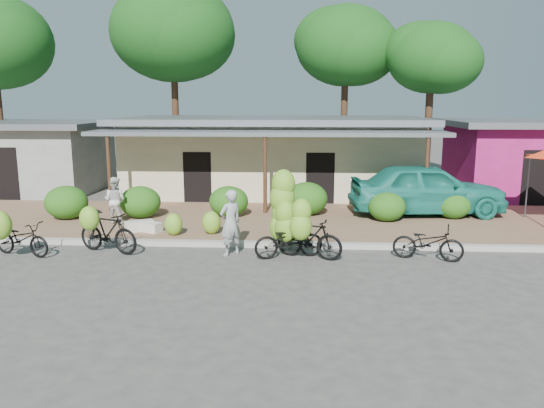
{
  "coord_description": "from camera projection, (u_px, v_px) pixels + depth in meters",
  "views": [
    {
      "loc": [
        1.32,
        -12.36,
        4.01
      ],
      "look_at": [
        0.47,
        2.18,
        1.2
      ],
      "focal_mm": 35.0,
      "sensor_mm": 36.0,
      "label": 1
    }
  ],
  "objects": [
    {
      "name": "hedge_2",
      "position": [
        229.0,
        201.0,
        18.22
      ],
      "size": [
        1.35,
        1.22,
        1.06
      ],
      "primitive_type": "ellipsoid",
      "color": "#175C15",
      "rests_on": "sidewalk"
    },
    {
      "name": "sidewalk",
      "position": [
        263.0,
        221.0,
        17.84
      ],
      "size": [
        60.0,
        6.0,
        0.12
      ],
      "primitive_type": "cube",
      "color": "#8A644A",
      "rests_on": "ground"
    },
    {
      "name": "hedge_3",
      "position": [
        306.0,
        199.0,
        18.48
      ],
      "size": [
        1.47,
        1.33,
        1.15
      ],
      "primitive_type": "ellipsoid",
      "color": "#175C15",
      "rests_on": "sidewalk"
    },
    {
      "name": "bike_right",
      "position": [
        307.0,
        234.0,
        13.57
      ],
      "size": [
        1.85,
        1.39,
        1.69
      ],
      "rotation": [
        0.0,
        0.0,
        1.21
      ],
      "color": "black",
      "rests_on": "ground"
    },
    {
      "name": "loose_banana_c",
      "position": [
        302.0,
        226.0,
        15.41
      ],
      "size": [
        0.53,
        0.45,
        0.67
      ],
      "primitive_type": "ellipsoid",
      "color": "#7BBF2F",
      "rests_on": "sidewalk"
    },
    {
      "name": "bike_center",
      "position": [
        286.0,
        222.0,
        13.97
      ],
      "size": [
        1.94,
        1.42,
        2.27
      ],
      "rotation": [
        0.0,
        0.0,
        1.87
      ],
      "color": "black",
      "rests_on": "ground"
    },
    {
      "name": "tree_near_right",
      "position": [
        427.0,
        56.0,
        25.68
      ],
      "size": [
        4.45,
        4.27,
        7.86
      ],
      "color": "#432C1B",
      "rests_on": "ground"
    },
    {
      "name": "bike_far_left",
      "position": [
        18.0,
        236.0,
        13.85
      ],
      "size": [
        1.85,
        1.42,
        1.35
      ],
      "rotation": [
        0.0,
        0.0,
        1.28
      ],
      "color": "black",
      "rests_on": "ground"
    },
    {
      "name": "teal_van",
      "position": [
        427.0,
        189.0,
        18.51
      ],
      "size": [
        5.5,
        2.63,
        1.81
      ],
      "primitive_type": "imported",
      "rotation": [
        0.0,
        0.0,
        1.67
      ],
      "color": "#1C7F6F",
      "rests_on": "sidewalk"
    },
    {
      "name": "tree_center_right",
      "position": [
        342.0,
        44.0,
        27.72
      ],
      "size": [
        5.33,
        5.22,
        8.97
      ],
      "color": "#432C1B",
      "rests_on": "ground"
    },
    {
      "name": "loose_banana_a",
      "position": [
        173.0,
        224.0,
        15.67
      ],
      "size": [
        0.53,
        0.45,
        0.66
      ],
      "primitive_type": "ellipsoid",
      "color": "#7BBF2F",
      "rests_on": "sidewalk"
    },
    {
      "name": "hedge_0",
      "position": [
        66.0,
        202.0,
        17.84
      ],
      "size": [
        1.44,
        1.3,
        1.13
      ],
      "primitive_type": "ellipsoid",
      "color": "#175C15",
      "rests_on": "sidewalk"
    },
    {
      "name": "hedge_1",
      "position": [
        140.0,
        202.0,
        18.02
      ],
      "size": [
        1.39,
        1.25,
        1.09
      ],
      "primitive_type": "ellipsoid",
      "color": "#175C15",
      "rests_on": "sidewalk"
    },
    {
      "name": "sack_far",
      "position": [
        149.0,
        227.0,
        16.16
      ],
      "size": [
        0.84,
        0.66,
        0.28
      ],
      "primitive_type": "cube",
      "rotation": [
        0.0,
        0.0,
        -0.43
      ],
      "color": "silver",
      "rests_on": "sidewalk"
    },
    {
      "name": "loose_banana_b",
      "position": [
        211.0,
        223.0,
        15.83
      ],
      "size": [
        0.56,
        0.47,
        0.7
      ],
      "primitive_type": "ellipsoid",
      "color": "#7BBF2F",
      "rests_on": "sidewalk"
    },
    {
      "name": "vendor",
      "position": [
        231.0,
        223.0,
        13.96
      ],
      "size": [
        0.76,
        0.74,
        1.76
      ],
      "primitive_type": "imported",
      "rotation": [
        0.0,
        0.0,
        3.86
      ],
      "color": "#9B9B9B",
      "rests_on": "ground"
    },
    {
      "name": "bystander",
      "position": [
        115.0,
        200.0,
        17.17
      ],
      "size": [
        0.83,
        0.71,
        1.52
      ],
      "primitive_type": "imported",
      "rotation": [
        0.0,
        0.0,
        2.95
      ],
      "color": "silver",
      "rests_on": "sidewalk"
    },
    {
      "name": "curb",
      "position": [
        255.0,
        244.0,
        14.9
      ],
      "size": [
        60.0,
        0.25,
        0.15
      ],
      "primitive_type": "cube",
      "color": "#A8A399",
      "rests_on": "ground"
    },
    {
      "name": "shop_pink",
      "position": [
        516.0,
        157.0,
        22.81
      ],
      "size": [
        6.0,
        6.0,
        3.25
      ],
      "color": "#BD1D72",
      "rests_on": "ground"
    },
    {
      "name": "tree_far_center",
      "position": [
        170.0,
        30.0,
        27.61
      ],
      "size": [
        6.46,
        6.44,
        10.17
      ],
      "color": "#432C1B",
      "rests_on": "ground"
    },
    {
      "name": "hedge_4",
      "position": [
        387.0,
        207.0,
        17.52
      ],
      "size": [
        1.23,
        1.11,
        0.96
      ],
      "primitive_type": "ellipsoid",
      "color": "#175C15",
      "rests_on": "sidewalk"
    },
    {
      "name": "ground",
      "position": [
        248.0,
        269.0,
        12.95
      ],
      "size": [
        100.0,
        100.0,
        0.0
      ],
      "primitive_type": "plane",
      "color": "#44413F",
      "rests_on": "ground"
    },
    {
      "name": "bike_left",
      "position": [
        106.0,
        231.0,
        14.17
      ],
      "size": [
        1.96,
        1.41,
        1.4
      ],
      "rotation": [
        0.0,
        0.0,
        1.21
      ],
      "color": "black",
      "rests_on": "ground"
    },
    {
      "name": "bike_far_right",
      "position": [
        428.0,
        242.0,
        13.59
      ],
      "size": [
        1.87,
        1.06,
        0.93
      ],
      "rotation": [
        0.0,
        0.0,
        1.31
      ],
      "color": "black",
      "rests_on": "ground"
    },
    {
      "name": "shop_grey",
      "position": [
        31.0,
        156.0,
        24.04
      ],
      "size": [
        7.0,
        6.0,
        3.15
      ],
      "color": "#989893",
      "rests_on": "ground"
    },
    {
      "name": "hedge_5",
      "position": [
        454.0,
        206.0,
        17.92
      ],
      "size": [
        1.13,
        1.02,
        0.88
      ],
      "primitive_type": "ellipsoid",
      "color": "#175C15",
      "rests_on": "sidewalk"
    },
    {
      "name": "sack_near",
      "position": [
        139.0,
        226.0,
        16.26
      ],
      "size": [
        0.94,
        0.75,
        0.3
      ],
      "primitive_type": "cube",
      "rotation": [
        0.0,
        0.0,
        0.48
      ],
      "color": "silver",
      "rests_on": "sidewalk"
    },
    {
      "name": "shop_main",
      "position": [
        273.0,
        155.0,
        23.34
      ],
      "size": [
        13.0,
        8.5,
        3.35
      ],
      "color": "beige",
      "rests_on": "ground"
    }
  ]
}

